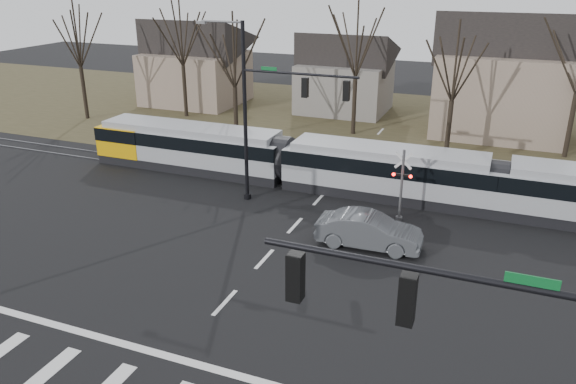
% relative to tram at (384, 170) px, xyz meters
% --- Properties ---
extents(ground, '(140.00, 140.00, 0.00)m').
position_rel_tram_xyz_m(ground, '(-3.37, -16.00, -1.64)').
color(ground, black).
extents(grass_verge, '(140.00, 28.00, 0.01)m').
position_rel_tram_xyz_m(grass_verge, '(-3.37, 16.00, -1.64)').
color(grass_verge, '#38331E').
rests_on(grass_verge, ground).
extents(stop_line, '(28.00, 0.35, 0.01)m').
position_rel_tram_xyz_m(stop_line, '(-3.37, -17.80, -1.64)').
color(stop_line, silver).
rests_on(stop_line, ground).
extents(lane_dashes, '(0.18, 30.00, 0.01)m').
position_rel_tram_xyz_m(lane_dashes, '(-3.37, -0.00, -1.64)').
color(lane_dashes, silver).
rests_on(lane_dashes, ground).
extents(rail_pair, '(90.00, 1.52, 0.06)m').
position_rel_tram_xyz_m(rail_pair, '(-3.37, -0.20, -1.61)').
color(rail_pair, '#59595E').
rests_on(rail_pair, ground).
extents(tram, '(39.79, 2.95, 3.02)m').
position_rel_tram_xyz_m(tram, '(0.00, 0.00, 0.00)').
color(tram, gray).
rests_on(tram, ground).
extents(sedan, '(2.20, 5.28, 1.69)m').
position_rel_tram_xyz_m(sedan, '(0.84, -6.89, -0.80)').
color(sedan, '#505357').
rests_on(sedan, ground).
extents(signal_pole_far, '(9.28, 0.44, 10.20)m').
position_rel_tram_xyz_m(signal_pole_far, '(-5.78, -3.50, 4.06)').
color(signal_pole_far, black).
rests_on(signal_pole_far, ground).
extents(rail_crossing_signal, '(1.08, 0.36, 4.00)m').
position_rel_tram_xyz_m(rail_crossing_signal, '(1.63, -3.21, 0.24)').
color(rail_crossing_signal, '#59595B').
rests_on(rail_crossing_signal, ground).
extents(tree_row, '(59.20, 7.20, 10.00)m').
position_rel_tram_xyz_m(tree_row, '(-1.37, 10.00, 3.36)').
color(tree_row, black).
rests_on(tree_row, ground).
extents(house_a, '(9.72, 8.64, 8.60)m').
position_rel_tram_xyz_m(house_a, '(-23.37, 18.00, 2.82)').
color(house_a, '#816E5D').
rests_on(house_a, ground).
extents(house_b, '(8.64, 7.56, 7.65)m').
position_rel_tram_xyz_m(house_b, '(-8.37, 20.00, 2.33)').
color(house_b, slate).
rests_on(house_b, ground).
extents(house_c, '(10.80, 8.64, 10.10)m').
position_rel_tram_xyz_m(house_c, '(5.63, 17.00, 3.59)').
color(house_c, '#816E5D').
rests_on(house_c, ground).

